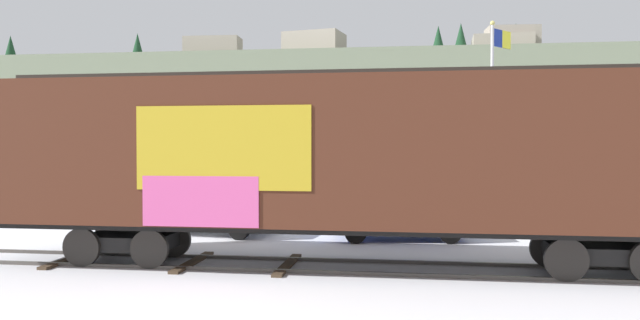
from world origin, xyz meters
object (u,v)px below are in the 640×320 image
(parked_car_blue, at_px, (398,211))
(parked_car_white, at_px, (205,207))
(freight_car, at_px, (350,154))
(flagpole, at_px, (495,98))

(parked_car_blue, bearing_deg, parked_car_white, 177.64)
(freight_car, bearing_deg, flagpole, 62.90)
(flagpole, distance_m, parked_car_blue, 7.01)
(freight_car, xyz_separation_m, parked_car_blue, (1.10, 4.58, -1.83))
(flagpole, bearing_deg, parked_car_blue, -127.98)
(freight_car, distance_m, parked_car_white, 7.27)
(freight_car, distance_m, flagpole, 10.53)
(flagpole, distance_m, parked_car_white, 11.41)
(freight_car, bearing_deg, parked_car_white, 136.70)
(flagpole, height_order, parked_car_white, flagpole)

